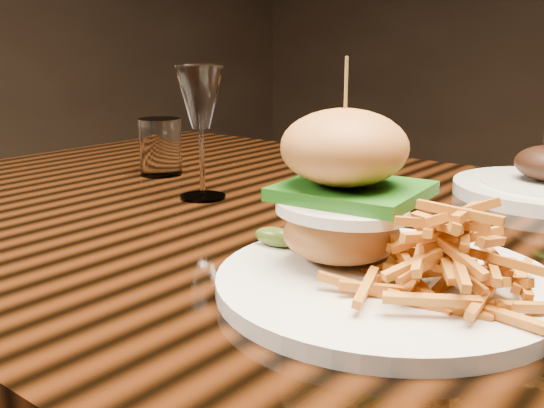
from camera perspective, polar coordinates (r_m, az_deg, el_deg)
The scene contains 5 objects.
dining_table at distance 0.76m, azimuth 10.97°, elevation -8.27°, with size 1.60×0.90×0.75m.
burger_plate at distance 0.56m, azimuth 10.10°, elevation -2.48°, with size 0.30×0.30×0.20m.
ramekin at distance 0.76m, azimuth 7.97°, elevation -0.86°, with size 0.06×0.06×0.03m, color silver.
wine_glass at distance 0.87m, azimuth -6.45°, elevation 9.12°, with size 0.07×0.07×0.18m.
water_tumbler at distance 1.05m, azimuth -9.97°, elevation 5.06°, with size 0.07×0.07×0.09m, color white.
Camera 1 is at (0.32, -0.63, 0.97)m, focal length 42.00 mm.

